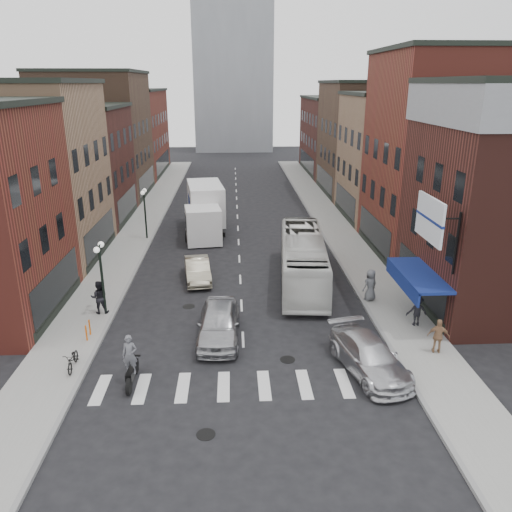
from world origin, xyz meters
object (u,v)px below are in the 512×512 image
(bike_rack, at_px, (88,330))
(ped_right_a, at_px, (417,310))
(billboard_sign, at_px, (431,220))
(streetlamp_far, at_px, (145,205))
(motorcycle_rider, at_px, (131,362))
(sedan_left_near, at_px, (219,323))
(ped_right_b, at_px, (438,336))
(ped_left_solo, at_px, (99,297))
(box_truck, at_px, (205,210))
(sedan_left_far, at_px, (197,270))
(curb_car, at_px, (369,356))
(parked_bicycle, at_px, (73,359))
(transit_bus, at_px, (303,259))
(ped_right_c, at_px, (370,285))
(streetlamp_near, at_px, (101,266))

(bike_rack, relative_size, ped_right_a, 0.48)
(billboard_sign, xyz_separation_m, streetlamp_far, (-15.99, 17.50, -3.22))
(motorcycle_rider, bearing_deg, ped_right_a, 21.49)
(sedan_left_near, relative_size, ped_right_b, 3.02)
(ped_right_a, bearing_deg, sedan_left_near, 2.99)
(motorcycle_rider, relative_size, ped_left_solo, 1.24)
(billboard_sign, distance_m, bike_rack, 17.14)
(box_truck, xyz_separation_m, ped_right_b, (11.72, -20.72, -0.96))
(sedan_left_far, relative_size, ped_right_b, 2.57)
(sedan_left_near, bearing_deg, ped_left_solo, 157.37)
(box_truck, height_order, curb_car, box_truck)
(sedan_left_near, distance_m, parked_bicycle, 6.85)
(streetlamp_far, distance_m, curb_car, 23.98)
(motorcycle_rider, distance_m, transit_bus, 14.01)
(box_truck, bearing_deg, transit_bus, -67.51)
(billboard_sign, height_order, ped_left_solo, billboard_sign)
(ped_right_b, bearing_deg, ped_right_a, -73.95)
(bike_rack, height_order, ped_right_b, ped_right_b)
(streetlamp_far, height_order, transit_bus, streetlamp_far)
(motorcycle_rider, bearing_deg, transit_bus, 54.96)
(bike_rack, relative_size, motorcycle_rider, 0.35)
(bike_rack, height_order, transit_bus, transit_bus)
(bike_rack, relative_size, ped_right_b, 0.48)
(sedan_left_far, relative_size, ped_left_solo, 2.33)
(sedan_left_near, relative_size, ped_right_a, 3.06)
(curb_car, xyz_separation_m, parked_bicycle, (-12.95, 0.63, -0.17))
(sedan_left_near, height_order, sedan_left_far, sedan_left_near)
(streetlamp_far, distance_m, ped_left_solo, 14.02)
(streetlamp_far, bearing_deg, ped_right_a, -44.56)
(billboard_sign, height_order, ped_right_a, billboard_sign)
(sedan_left_near, relative_size, parked_bicycle, 3.12)
(ped_left_solo, height_order, ped_right_c, ped_right_c)
(transit_bus, bearing_deg, sedan_left_far, 179.78)
(streetlamp_far, bearing_deg, sedan_left_near, -69.77)
(streetlamp_near, xyz_separation_m, sedan_left_near, (6.21, -2.85, -2.05))
(parked_bicycle, bearing_deg, sedan_left_near, 19.30)
(curb_car, height_order, ped_right_a, ped_right_a)
(ped_right_b, relative_size, ped_right_c, 0.91)
(ped_right_c, bearing_deg, ped_right_a, 88.44)
(streetlamp_far, bearing_deg, streetlamp_near, -90.00)
(streetlamp_far, height_order, parked_bicycle, streetlamp_far)
(sedan_left_far, bearing_deg, motorcycle_rider, -107.51)
(bike_rack, relative_size, transit_bus, 0.07)
(bike_rack, xyz_separation_m, motorcycle_rider, (2.86, -3.93, 0.52))
(streetlamp_near, relative_size, sedan_left_near, 0.81)
(bike_rack, distance_m, curb_car, 13.49)
(curb_car, xyz_separation_m, ped_right_a, (3.52, 4.01, 0.23))
(billboard_sign, xyz_separation_m, ped_left_solo, (-16.29, 3.60, -5.06))
(sedan_left_near, height_order, ped_right_a, ped_right_a)
(billboard_sign, bearing_deg, box_truck, 120.40)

